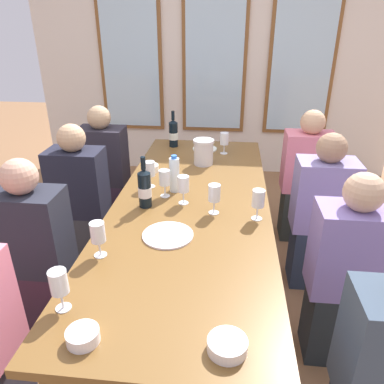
{
  "coord_description": "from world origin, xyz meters",
  "views": [
    {
      "loc": [
        0.21,
        -1.96,
        1.75
      ],
      "look_at": [
        0.0,
        0.04,
        0.79
      ],
      "focal_mm": 34.54,
      "sensor_mm": 36.0,
      "label": 1
    }
  ],
  "objects": [
    {
      "name": "white_plate_0",
      "position": [
        -0.08,
        -0.39,
        0.74
      ],
      "size": [
        0.26,
        0.26,
        0.01
      ],
      "primitive_type": "cylinder",
      "color": "white",
      "rests_on": "dining_table"
    },
    {
      "name": "seated_person_2",
      "position": [
        -0.84,
        0.87,
        0.53
      ],
      "size": [
        0.38,
        0.24,
        1.11
      ],
      "color": "#37273B",
      "rests_on": "ground"
    },
    {
      "name": "dining_table",
      "position": [
        0.0,
        0.0,
        0.67
      ],
      "size": [
        0.92,
        2.44,
        0.74
      ],
      "color": "brown",
      "rests_on": "ground"
    },
    {
      "name": "seated_person_3",
      "position": [
        0.84,
        0.91,
        0.53
      ],
      "size": [
        0.38,
        0.24,
        1.11
      ],
      "color": "#29302C",
      "rests_on": "ground"
    },
    {
      "name": "tasting_bowl_2",
      "position": [
        -0.25,
        -1.08,
        0.76
      ],
      "size": [
        0.11,
        0.11,
        0.05
      ],
      "primitive_type": "cylinder",
      "color": "white",
      "rests_on": "dining_table"
    },
    {
      "name": "seated_person_4",
      "position": [
        -0.84,
        0.32,
        0.53
      ],
      "size": [
        0.38,
        0.24,
        1.11
      ],
      "color": "#38393E",
      "rests_on": "ground"
    },
    {
      "name": "wine_glass_6",
      "position": [
        -0.39,
        -0.94,
        0.86
      ],
      "size": [
        0.07,
        0.07,
        0.17
      ],
      "color": "white",
      "rests_on": "dining_table"
    },
    {
      "name": "back_wall_with_windows",
      "position": [
        0.0,
        2.41,
        1.45
      ],
      "size": [
        4.12,
        0.1,
        2.9
      ],
      "color": "silver",
      "rests_on": "ground"
    },
    {
      "name": "tasting_bowl_0",
      "position": [
        0.24,
        -1.07,
        0.76
      ],
      "size": [
        0.14,
        0.14,
        0.04
      ],
      "primitive_type": "cylinder",
      "color": "white",
      "rests_on": "dining_table"
    },
    {
      "name": "seated_person_5",
      "position": [
        0.84,
        0.29,
        0.53
      ],
      "size": [
        0.38,
        0.24,
        1.11
      ],
      "color": "#222D3F",
      "rests_on": "ground"
    },
    {
      "name": "seated_person_1",
      "position": [
        0.84,
        -0.35,
        0.53
      ],
      "size": [
        0.38,
        0.24,
        1.11
      ],
      "color": "#21282C",
      "rests_on": "ground"
    },
    {
      "name": "wine_glass_5",
      "position": [
        -0.29,
        0.2,
        0.86
      ],
      "size": [
        0.07,
        0.07,
        0.17
      ],
      "color": "white",
      "rests_on": "dining_table"
    },
    {
      "name": "wine_glass_4",
      "position": [
        0.38,
        -0.16,
        0.86
      ],
      "size": [
        0.07,
        0.07,
        0.17
      ],
      "color": "white",
      "rests_on": "dining_table"
    },
    {
      "name": "water_bottle",
      "position": [
        -0.12,
        0.15,
        0.85
      ],
      "size": [
        0.06,
        0.06,
        0.24
      ],
      "color": "white",
      "rests_on": "dining_table"
    },
    {
      "name": "wine_glass_0",
      "position": [
        -0.05,
        -0.02,
        0.86
      ],
      "size": [
        0.07,
        0.07,
        0.17
      ],
      "color": "white",
      "rests_on": "dining_table"
    },
    {
      "name": "wine_bottle_0",
      "position": [
        -0.26,
        -0.08,
        0.86
      ],
      "size": [
        0.08,
        0.08,
        0.31
      ],
      "color": "black",
      "rests_on": "dining_table"
    },
    {
      "name": "wine_glass_1",
      "position": [
        0.14,
        -0.12,
        0.86
      ],
      "size": [
        0.07,
        0.07,
        0.17
      ],
      "color": "white",
      "rests_on": "dining_table"
    },
    {
      "name": "wine_glass_3",
      "position": [
        -0.36,
        -0.59,
        0.86
      ],
      "size": [
        0.07,
        0.07,
        0.17
      ],
      "color": "white",
      "rests_on": "dining_table"
    },
    {
      "name": "wine_glass_2",
      "position": [
        -0.17,
        0.07,
        0.86
      ],
      "size": [
        0.07,
        0.07,
        0.17
      ],
      "color": "white",
      "rests_on": "dining_table"
    },
    {
      "name": "white_plate_1",
      "position": [
        0.01,
        0.98,
        0.74
      ],
      "size": [
        0.2,
        0.2,
        0.01
      ],
      "primitive_type": "cylinder",
      "color": "white",
      "rests_on": "dining_table"
    },
    {
      "name": "metal_pitcher",
      "position": [
        0.02,
        0.64,
        0.84
      ],
      "size": [
        0.16,
        0.16,
        0.19
      ],
      "color": "silver",
      "rests_on": "dining_table"
    },
    {
      "name": "seated_person_0",
      "position": [
        -0.84,
        -0.34,
        0.53
      ],
      "size": [
        0.38,
        0.24,
        1.11
      ],
      "color": "#392333",
      "rests_on": "ground"
    },
    {
      "name": "ground_plane",
      "position": [
        0.0,
        0.0,
        0.0
      ],
      "size": [
        12.0,
        12.0,
        0.0
      ],
      "primitive_type": "plane",
      "color": "#8B613F"
    },
    {
      "name": "wine_bottle_1",
      "position": [
        -0.27,
        1.04,
        0.86
      ],
      "size": [
        0.08,
        0.08,
        0.31
      ],
      "color": "black",
      "rests_on": "dining_table"
    },
    {
      "name": "wine_glass_7",
      "position": [
        0.17,
        0.9,
        0.86
      ],
      "size": [
        0.07,
        0.07,
        0.17
      ],
      "color": "white",
      "rests_on": "dining_table"
    },
    {
      "name": "tasting_bowl_1",
      "position": [
        -0.35,
        0.46,
        0.76
      ],
      "size": [
        0.12,
        0.12,
        0.05
      ],
      "primitive_type": "cylinder",
      "color": "white",
      "rests_on": "dining_table"
    }
  ]
}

